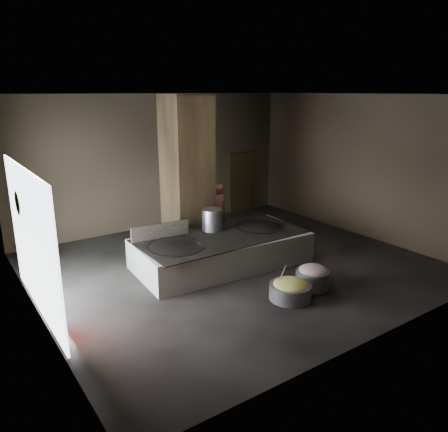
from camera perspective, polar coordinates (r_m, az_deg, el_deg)
floor at (r=12.01m, az=1.26°, el=-6.66°), size 10.00×9.00×0.10m
ceiling at (r=11.07m, az=1.41°, el=15.87°), size 10.00×9.00×0.10m
back_wall at (r=15.18m, az=-8.86°, el=7.03°), size 10.00×0.10×4.50m
front_wall at (r=8.20m, az=20.30°, el=-1.55°), size 10.00×0.10×4.50m
left_wall at (r=9.38m, az=-24.54°, el=0.14°), size 0.10×9.00×4.50m
right_wall at (r=14.81m, az=17.48°, el=6.25°), size 0.10×9.00×4.50m
pillar at (r=12.73m, az=-4.81°, el=5.43°), size 1.20×1.20×4.50m
hearth_platform at (r=11.91m, az=-0.30°, el=-4.50°), size 4.78×2.52×0.81m
platform_cap at (r=11.77m, az=-0.30°, el=-2.62°), size 4.54×2.18×0.03m
wok_left at (r=11.05m, az=-6.39°, el=-4.37°), size 1.46×1.46×0.40m
wok_left_rim at (r=11.03m, az=-6.41°, el=-4.02°), size 1.49×1.49×0.05m
wok_right at (r=12.60m, az=4.65°, el=-1.72°), size 1.36×1.36×0.38m
wok_right_rim at (r=12.58m, az=4.66°, el=-1.41°), size 1.39×1.39×0.05m
stock_pot at (r=12.14m, az=-1.57°, el=-0.49°), size 0.56×0.56×0.61m
splash_guard at (r=11.63m, az=-8.31°, el=-1.92°), size 1.61×0.17×0.40m
cook at (r=14.13m, az=-0.83°, el=0.81°), size 0.67×0.47×1.74m
veg_basin at (r=10.21m, az=8.65°, el=-9.72°), size 1.15×1.15×0.36m
veg_fill at (r=10.14m, az=8.69°, el=-8.84°), size 0.79×0.79×0.24m
ladle at (r=10.06m, az=7.52°, el=-7.74°), size 0.11×0.38×0.69m
meat_basin at (r=10.83m, az=11.44°, el=-8.08°), size 1.03×1.03×0.44m
meat_fill at (r=10.73m, az=11.51°, el=-6.96°), size 0.66×0.66×0.25m
doorway_near at (r=15.86m, az=-4.62°, el=3.32°), size 1.18×0.08×2.38m
doorway_near_glow at (r=15.67m, az=-5.05°, el=2.97°), size 0.89×0.04×2.11m
doorway_far at (r=17.15m, az=2.35°, el=4.33°), size 1.18×0.08×2.38m
doorway_far_glow at (r=17.25m, az=2.31°, el=4.23°), size 0.83×0.04×1.97m
left_opening at (r=9.77m, az=-23.75°, el=-3.17°), size 0.04×4.20×3.10m
pavilion_sliver at (r=8.86m, az=-21.04°, el=-10.05°), size 0.05×0.90×1.70m
tree_silhouette at (r=10.67m, az=-24.77°, el=1.63°), size 0.28×1.10×1.10m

